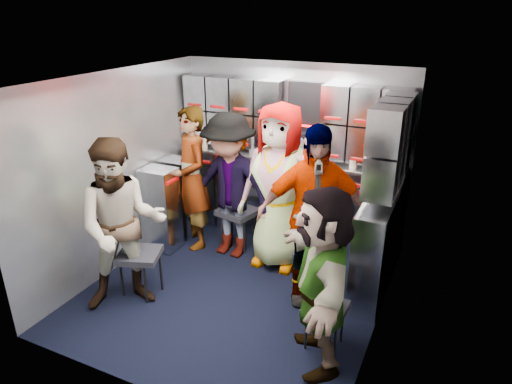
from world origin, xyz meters
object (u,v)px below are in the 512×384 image
at_px(jump_seat_near_left, 140,257).
at_px(attendant_arc_a, 122,226).
at_px(jump_seat_mid_left, 238,214).
at_px(attendant_arc_c, 279,187).
at_px(attendant_arc_e, 321,279).
at_px(jump_seat_near_right, 325,310).
at_px(jump_seat_center, 285,220).
at_px(jump_seat_mid_right, 315,257).
at_px(attendant_standing, 192,179).
at_px(attendant_arc_d, 312,217).
at_px(attendant_arc_b, 230,187).

xyz_separation_m(jump_seat_near_left, attendant_arc_a, (0.00, -0.18, 0.42)).
height_order(jump_seat_mid_left, attendant_arc_c, attendant_arc_c).
distance_m(attendant_arc_a, attendant_arc_e, 1.88).
relative_size(jump_seat_near_right, attendant_arc_c, 0.22).
xyz_separation_m(jump_seat_center, jump_seat_mid_right, (0.53, -0.49, -0.09)).
bearing_deg(jump_seat_center, attendant_standing, -169.36).
height_order(attendant_standing, attendant_arc_d, attendant_arc_d).
bearing_deg(attendant_standing, attendant_arc_a, -49.13).
xyz_separation_m(jump_seat_mid_right, attendant_arc_a, (-1.53, -1.00, 0.47)).
bearing_deg(jump_seat_mid_left, attendant_arc_a, -106.19).
bearing_deg(jump_seat_center, jump_seat_near_right, -55.63).
height_order(jump_seat_near_left, attendant_standing, attendant_standing).
xyz_separation_m(jump_seat_mid_right, attendant_standing, (-1.61, 0.29, 0.48)).
distance_m(attendant_arc_b, attendant_arc_c, 0.58).
relative_size(jump_seat_center, attendant_arc_c, 0.29).
height_order(attendant_arc_b, attendant_arc_e, attendant_arc_b).
bearing_deg(jump_seat_mid_right, attendant_arc_b, 166.01).
distance_m(attendant_arc_c, attendant_arc_e, 1.56).
relative_size(jump_seat_near_left, jump_seat_near_right, 1.23).
xyz_separation_m(attendant_standing, attendant_arc_b, (0.50, -0.02, -0.01)).
height_order(jump_seat_near_right, attendant_arc_d, attendant_arc_d).
bearing_deg(jump_seat_near_left, attendant_arc_a, -90.00).
bearing_deg(attendant_arc_d, jump_seat_mid_left, 124.41).
bearing_deg(attendant_standing, attendant_arc_e, 4.59).
height_order(jump_seat_mid_right, attendant_arc_e, attendant_arc_e).
bearing_deg(attendant_standing, jump_seat_center, 48.04).
height_order(attendant_standing, attendant_arc_b, attendant_standing).
bearing_deg(attendant_arc_d, attendant_arc_a, -177.70).
bearing_deg(jump_seat_mid_right, attendant_arc_c, 149.37).
relative_size(attendant_arc_b, attendant_arc_d, 0.94).
xyz_separation_m(jump_seat_center, attendant_arc_a, (-1.00, -1.49, 0.38)).
distance_m(jump_seat_mid_right, attendant_arc_b, 1.24).
xyz_separation_m(jump_seat_near_left, attendant_standing, (-0.08, 1.11, 0.43)).
xyz_separation_m(jump_seat_mid_left, attendant_arc_c, (0.58, -0.14, 0.48)).
distance_m(jump_seat_mid_left, attendant_arc_e, 2.06).
relative_size(attendant_standing, attendant_arc_a, 1.02).
xyz_separation_m(attendant_standing, attendant_arc_a, (0.08, -1.29, -0.01)).
bearing_deg(attendant_standing, jump_seat_mid_right, 27.08).
bearing_deg(jump_seat_mid_right, jump_seat_near_left, -151.95).
xyz_separation_m(attendant_arc_c, attendant_arc_e, (0.88, -1.28, -0.15)).
bearing_deg(jump_seat_near_left, attendant_arc_e, -4.59).
xyz_separation_m(attendant_arc_d, attendant_arc_e, (0.34, -0.79, -0.12)).
relative_size(jump_seat_center, attendant_arc_b, 0.31).
relative_size(jump_seat_near_right, attendant_arc_a, 0.24).
bearing_deg(attendant_arc_e, jump_seat_mid_left, -162.28).
bearing_deg(jump_seat_center, jump_seat_mid_left, -176.15).
bearing_deg(attendant_standing, jump_seat_near_left, -48.57).
relative_size(jump_seat_mid_left, jump_seat_mid_right, 1.16).
distance_m(jump_seat_mid_right, attendant_standing, 1.70).
distance_m(attendant_arc_a, attendant_arc_d, 1.73).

